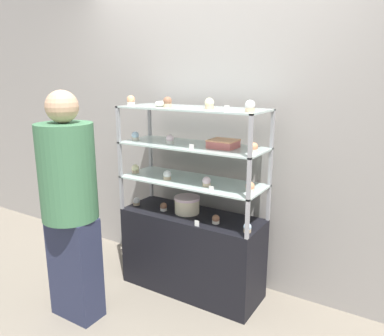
{
  "coord_description": "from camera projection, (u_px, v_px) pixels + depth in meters",
  "views": [
    {
      "loc": [
        1.46,
        -2.37,
        1.72
      ],
      "look_at": [
        0.0,
        0.0,
        1.03
      ],
      "focal_mm": 35.0,
      "sensor_mm": 36.0,
      "label": 1
    }
  ],
  "objects": [
    {
      "name": "price_tag_2",
      "position": [
        191.0,
        147.0,
        2.6
      ],
      "size": [
        0.04,
        0.0,
        0.04
      ],
      "color": "white",
      "rests_on": "display_riser_middle"
    },
    {
      "name": "cupcake_13",
      "position": [
        209.0,
        104.0,
        2.61
      ],
      "size": [
        0.06,
        0.06,
        0.08
      ],
      "color": "#CCB28C",
      "rests_on": "display_riser_upper"
    },
    {
      "name": "cupcake_9",
      "position": [
        170.0,
        139.0,
        2.85
      ],
      "size": [
        0.06,
        0.06,
        0.07
      ],
      "color": "white",
      "rests_on": "display_riser_middle"
    },
    {
      "name": "cupcake_8",
      "position": [
        135.0,
        136.0,
        3.01
      ],
      "size": [
        0.06,
        0.06,
        0.07
      ],
      "color": "beige",
      "rests_on": "display_riser_middle"
    },
    {
      "name": "price_tag_1",
      "position": [
        211.0,
        189.0,
        2.59
      ],
      "size": [
        0.04,
        0.0,
        0.04
      ],
      "color": "white",
      "rests_on": "display_riser_lower"
    },
    {
      "name": "cupcake_3",
      "position": [
        247.0,
        228.0,
        2.61
      ],
      "size": [
        0.06,
        0.06,
        0.07
      ],
      "color": "#CCB28C",
      "rests_on": "display_base"
    },
    {
      "name": "price_tag_3",
      "position": [
        227.0,
        109.0,
        2.4
      ],
      "size": [
        0.04,
        0.0,
        0.04
      ],
      "color": "white",
      "rests_on": "display_riser_upper"
    },
    {
      "name": "cupcake_4",
      "position": [
        135.0,
        169.0,
        3.1
      ],
      "size": [
        0.06,
        0.06,
        0.07
      ],
      "color": "#CCB28C",
      "rests_on": "display_riser_lower"
    },
    {
      "name": "layer_cake_centerpiece",
      "position": [
        187.0,
        205.0,
        2.97
      ],
      "size": [
        0.2,
        0.2,
        0.13
      ],
      "color": "beige",
      "rests_on": "display_base"
    },
    {
      "name": "sheet_cake_frosted",
      "position": [
        223.0,
        144.0,
        2.7
      ],
      "size": [
        0.2,
        0.18,
        0.06
      ],
      "color": "#C66660",
      "rests_on": "display_riser_middle"
    },
    {
      "name": "customer_figure",
      "position": [
        70.0,
        202.0,
        2.57
      ],
      "size": [
        0.38,
        0.38,
        1.63
      ],
      "color": "#282D47",
      "rests_on": "ground_plane"
    },
    {
      "name": "display_riser_lower",
      "position": [
        192.0,
        183.0,
        2.89
      ],
      "size": [
        1.13,
        0.42,
        0.28
      ],
      "color": "#99999E",
      "rests_on": "display_base"
    },
    {
      "name": "price_tag_0",
      "position": [
        197.0,
        223.0,
        2.71
      ],
      "size": [
        0.04,
        0.0,
        0.04
      ],
      "color": "white",
      "rests_on": "display_base"
    },
    {
      "name": "cupcake_0",
      "position": [
        136.0,
        202.0,
        3.16
      ],
      "size": [
        0.06,
        0.06,
        0.07
      ],
      "color": "#CCB28C",
      "rests_on": "display_base"
    },
    {
      "name": "ground_plane",
      "position": [
        192.0,
        288.0,
        3.11
      ],
      "size": [
        20.0,
        20.0,
        0.0
      ],
      "primitive_type": "plane",
      "color": "gray"
    },
    {
      "name": "cupcake_14",
      "position": [
        250.0,
        106.0,
        2.39
      ],
      "size": [
        0.06,
        0.06,
        0.08
      ],
      "color": "#CCB28C",
      "rests_on": "display_riser_upper"
    },
    {
      "name": "display_riser_upper",
      "position": [
        192.0,
        110.0,
        2.76
      ],
      "size": [
        1.13,
        0.42,
        0.28
      ],
      "color": "#99999E",
      "rests_on": "display_riser_middle"
    },
    {
      "name": "donut_glazed",
      "position": [
        163.0,
        104.0,
        2.85
      ],
      "size": [
        0.12,
        0.12,
        0.04
      ],
      "color": "#EFE5CC",
      "rests_on": "display_riser_upper"
    },
    {
      "name": "cupcake_10",
      "position": [
        254.0,
        148.0,
        2.52
      ],
      "size": [
        0.06,
        0.06,
        0.07
      ],
      "color": "beige",
      "rests_on": "display_riser_middle"
    },
    {
      "name": "cupcake_7",
      "position": [
        250.0,
        187.0,
        2.59
      ],
      "size": [
        0.06,
        0.06,
        0.07
      ],
      "color": "beige",
      "rests_on": "display_riser_lower"
    },
    {
      "name": "cupcake_11",
      "position": [
        131.0,
        101.0,
        2.94
      ],
      "size": [
        0.06,
        0.06,
        0.08
      ],
      "color": "beige",
      "rests_on": "display_riser_upper"
    },
    {
      "name": "display_base",
      "position": [
        192.0,
        252.0,
        3.04
      ],
      "size": [
        1.13,
        0.42,
        0.66
      ],
      "color": "black",
      "rests_on": "ground_plane"
    },
    {
      "name": "cupcake_1",
      "position": [
        164.0,
        207.0,
        3.03
      ],
      "size": [
        0.06,
        0.06,
        0.07
      ],
      "color": "white",
      "rests_on": "display_base"
    },
    {
      "name": "cupcake_5",
      "position": [
        167.0,
        175.0,
        2.9
      ],
      "size": [
        0.06,
        0.06,
        0.07
      ],
      "color": "#CCB28C",
      "rests_on": "display_riser_lower"
    },
    {
      "name": "back_wall",
      "position": [
        214.0,
        128.0,
        3.09
      ],
      "size": [
        8.0,
        0.05,
        2.6
      ],
      "color": "gray",
      "rests_on": "ground_plane"
    },
    {
      "name": "cupcake_12",
      "position": [
        168.0,
        102.0,
        2.76
      ],
      "size": [
        0.06,
        0.06,
        0.08
      ],
      "color": "#CCB28C",
      "rests_on": "display_riser_upper"
    },
    {
      "name": "cupcake_6",
      "position": [
        207.0,
        182.0,
        2.73
      ],
      "size": [
        0.06,
        0.06,
        0.07
      ],
      "color": "#CCB28C",
      "rests_on": "display_riser_lower"
    },
    {
      "name": "cupcake_2",
      "position": [
        216.0,
        219.0,
        2.77
      ],
      "size": [
        0.06,
        0.06,
        0.07
      ],
      "color": "beige",
      "rests_on": "display_base"
    },
    {
      "name": "display_riser_middle",
      "position": [
        192.0,
        147.0,
        2.83
      ],
      "size": [
        1.13,
        0.42,
        0.28
      ],
      "color": "#99999E",
      "rests_on": "display_riser_lower"
    }
  ]
}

